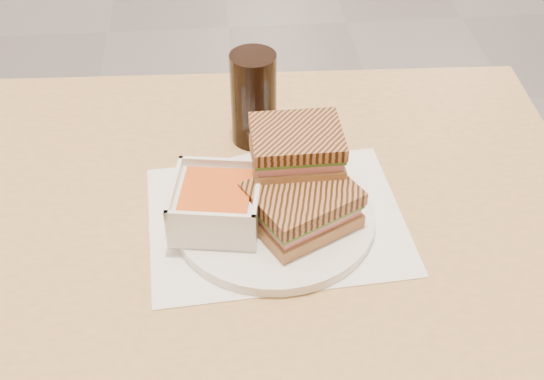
{
  "coord_description": "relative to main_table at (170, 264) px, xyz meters",
  "views": [
    {
      "loc": [
        -0.05,
        -2.67,
        1.41
      ],
      "look_at": [
        0.01,
        -2.0,
        0.82
      ],
      "focal_mm": 46.27,
      "sensor_mm": 36.0,
      "label": 1
    }
  ],
  "objects": [
    {
      "name": "panini_lower",
      "position": [
        0.19,
        -0.06,
        0.16
      ],
      "size": [
        0.16,
        0.15,
        0.06
      ],
      "color": "#9E693F",
      "rests_on": "plate"
    },
    {
      "name": "tray_liner",
      "position": [
        0.16,
        -0.04,
        0.11
      ],
      "size": [
        0.36,
        0.29,
        0.0
      ],
      "color": "white",
      "rests_on": "main_table"
    },
    {
      "name": "panini_upper",
      "position": [
        0.19,
        -0.0,
        0.21
      ],
      "size": [
        0.12,
        0.1,
        0.05
      ],
      "color": "#9E693F",
      "rests_on": "panini_lower"
    },
    {
      "name": "cola_glass",
      "position": [
        0.14,
        0.15,
        0.19
      ],
      "size": [
        0.07,
        0.07,
        0.15
      ],
      "color": "black",
      "rests_on": "main_table"
    },
    {
      "name": "plate",
      "position": [
        0.15,
        -0.04,
        0.12
      ],
      "size": [
        0.27,
        0.27,
        0.01
      ],
      "color": "white",
      "rests_on": "tray_liner"
    },
    {
      "name": "soup_bowl",
      "position": [
        0.08,
        -0.05,
        0.16
      ],
      "size": [
        0.13,
        0.13,
        0.06
      ],
      "color": "white",
      "rests_on": "plate"
    },
    {
      "name": "main_table",
      "position": [
        0.0,
        0.0,
        0.0
      ],
      "size": [
        1.23,
        0.75,
        0.75
      ],
      "color": "tan",
      "rests_on": "ground"
    }
  ]
}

